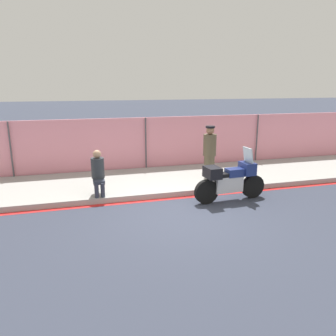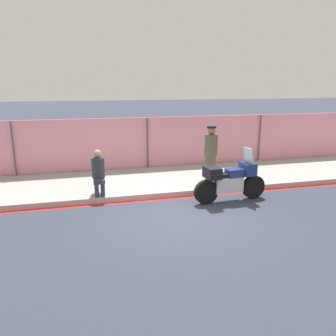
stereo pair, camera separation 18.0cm
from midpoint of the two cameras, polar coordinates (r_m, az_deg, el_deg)
name	(u,v)px [view 2 (the right image)]	position (r m, az deg, el deg)	size (l,w,h in m)	color
ground_plane	(180,215)	(8.24, 2.80, -8.13)	(120.00, 120.00, 0.00)	#333847
sidewalk	(157,181)	(10.76, -1.53, -2.21)	(33.58, 3.02, 0.16)	#9E9E99
curb_paint_stripe	(169,199)	(9.31, 0.65, -5.39)	(33.58, 0.18, 0.01)	red
storefront_fence	(147,145)	(12.07, -3.23, 4.09)	(31.91, 0.17, 2.00)	pink
motorcycle	(230,180)	(9.14, 11.33, -2.14)	(2.14, 0.60, 1.47)	black
officer_standing	(211,151)	(10.89, 7.94, 2.91)	(0.43, 0.43, 1.68)	brown
person_seated_on_curb	(98,170)	(9.29, -11.50, -0.30)	(0.36, 0.64, 1.24)	#2D3342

